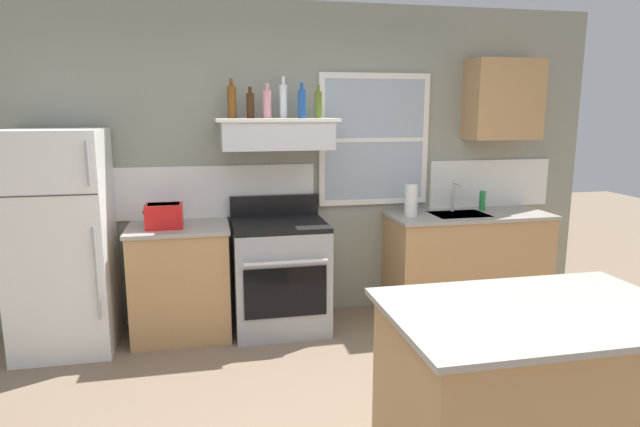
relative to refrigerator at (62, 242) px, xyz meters
The scene contains 18 objects.
back_wall 2.04m from the refrigerator, 11.29° to the left, with size 5.40×0.11×2.70m.
refrigerator is the anchor object (origin of this frame).
counter_left_of_stove 0.93m from the refrigerator, ahead, with size 0.79×0.63×0.91m.
toaster 0.77m from the refrigerator, ahead, with size 0.30×0.20×0.19m.
stove_range 1.69m from the refrigerator, ahead, with size 0.76×0.69×1.09m.
range_hood_shelf 1.83m from the refrigerator, ahead, with size 0.96×0.52×0.24m.
bottle_amber_wine 1.68m from the refrigerator, ahead, with size 0.07×0.07×0.31m.
bottle_brown_stout 1.77m from the refrigerator, ahead, with size 0.06×0.06×0.25m.
bottle_rose_pink 1.89m from the refrigerator, ahead, with size 0.07×0.07×0.27m.
bottle_clear_tall 2.02m from the refrigerator, ahead, with size 0.06×0.06×0.33m.
bottle_blue_liqueur 2.12m from the refrigerator, ahead, with size 0.07×0.07×0.28m.
bottle_olive_oil_square 2.23m from the refrigerator, ahead, with size 0.06×0.06×0.26m.
counter_right_with_sink 3.37m from the refrigerator, ahead, with size 1.43×0.63×0.91m.
sink_faucet 3.26m from the refrigerator, ahead, with size 0.03×0.17×0.28m.
paper_towel_roll 2.81m from the refrigerator, ahead, with size 0.11×0.11×0.27m, color white.
dish_soap_bottle 3.54m from the refrigerator, ahead, with size 0.06×0.06×0.18m, color #268C3F.
kitchen_island 3.37m from the refrigerator, 40.20° to the right, with size 1.40×0.90×0.91m.
upper_cabinet_right 3.85m from the refrigerator, ahead, with size 0.64×0.32×0.70m.
Camera 1 is at (-0.83, -2.44, 1.82)m, focal length 30.45 mm.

